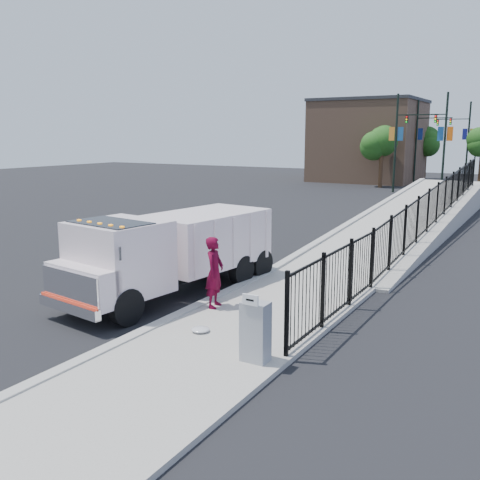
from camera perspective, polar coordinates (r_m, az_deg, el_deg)
The scene contains 17 objects.
ground at distance 14.87m, azimuth -4.22°, elevation -7.26°, with size 120.00×120.00×0.00m, color black.
sidewalk at distance 12.28m, azimuth -2.06°, elevation -10.99°, with size 3.55×12.00×0.12m, color #9E998E.
curb at distance 13.34m, azimuth -9.16°, elevation -9.20°, with size 0.30×12.00×0.16m, color #ADAAA3.
ramp at distance 28.61m, azimuth 18.00°, elevation 1.15°, with size 3.95×24.00×1.70m, color #9E998E.
iron_fence at distance 24.31m, azimuth 19.33°, elevation 1.54°, with size 0.10×28.00×1.80m, color black.
truck at distance 15.81m, azimuth -7.60°, elevation -0.95°, with size 3.24×7.52×2.49m.
worker at distance 14.32m, azimuth -2.73°, elevation -3.45°, with size 0.70×0.46×1.92m, color #53031C.
utility_cabinet at distance 11.05m, azimuth 1.66°, elevation -9.74°, with size 0.55×0.40×1.25m, color gray.
arrow_sign at distance 10.63m, azimuth 1.10°, elevation -6.40°, with size 0.35×0.04×0.22m, color white.
debris at distance 12.82m, azimuth -4.25°, elevation -9.49°, with size 0.44×0.44×0.11m, color silver.
light_pole_0 at distance 46.42m, azimuth 16.65°, elevation 10.26°, with size 3.77×0.22×8.00m.
light_pole_1 at distance 45.94m, azimuth 20.62°, elevation 10.02°, with size 3.77×0.22×8.00m.
light_pole_2 at distance 55.47m, azimuth 18.60°, elevation 10.21°, with size 3.77×0.22×8.00m.
light_pole_3 at distance 59.61m, azimuth 22.86°, elevation 9.95°, with size 3.78×0.22×8.00m.
tree_0 at distance 50.41m, azimuth 14.90°, elevation 9.91°, with size 2.78×2.78×5.39m.
tree_2 at distance 61.48m, azimuth 19.23°, elevation 9.82°, with size 2.84×2.84×5.42m.
building at distance 58.15m, azimuth 13.52°, elevation 10.13°, with size 10.00×10.00×8.00m, color #8C664C.
Camera 1 is at (8.05, -11.59, 4.68)m, focal length 40.00 mm.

